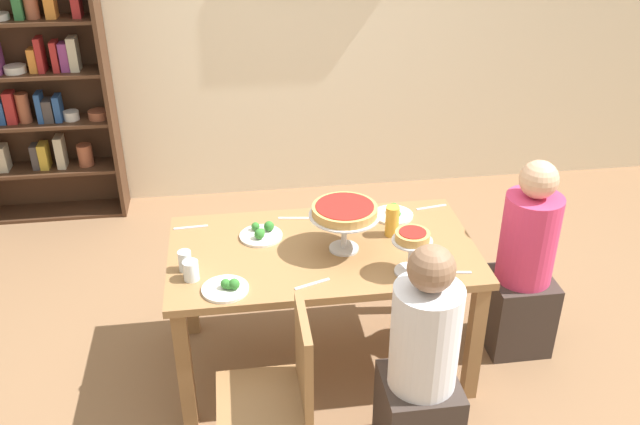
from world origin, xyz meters
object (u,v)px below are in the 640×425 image
object	(u,v)px
bookshelf	(25,68)
cutlery_fork_far	(312,284)
diner_near_right	(422,374)
cutlery_spare_fork	(431,207)
beer_glass_amber_tall	(392,221)
cutlery_fork_near	(453,272)
personal_pizza_stand	(412,244)
salad_plate_far_diner	(394,214)
cutlery_knife_far	(191,227)
diner_head_east	(523,272)
water_glass_clear_far	(185,261)
chair_near_left	(279,391)
dining_table	(323,264)
cutlery_knife_near	(295,218)
water_glass_clear_near	(191,270)
deep_dish_pizza_stand	(345,213)
salad_plate_near_diner	(227,287)
salad_plate_spare	(262,233)

from	to	relation	value
bookshelf	cutlery_fork_far	world-z (taller)	bookshelf
diner_near_right	cutlery_spare_fork	world-z (taller)	diner_near_right
beer_glass_amber_tall	cutlery_fork_near	xyz separation A→B (m)	(0.21, -0.39, -0.08)
diner_near_right	cutlery_fork_far	xyz separation A→B (m)	(-0.43, 0.40, 0.25)
personal_pizza_stand	cutlery_fork_near	bearing A→B (deg)	-8.80
salad_plate_far_diner	cutlery_fork_far	xyz separation A→B (m)	(-0.53, -0.59, -0.01)
diner_near_right	personal_pizza_stand	bearing A→B (deg)	-5.63
cutlery_fork_far	cutlery_knife_far	bearing A→B (deg)	113.73
diner_head_east	diner_near_right	distance (m)	1.04
water_glass_clear_far	cutlery_spare_fork	bearing A→B (deg)	18.22
diner_head_east	diner_near_right	size ratio (longest dim) A/B	1.00
bookshelf	personal_pizza_stand	distance (m)	3.19
diner_head_east	water_glass_clear_far	distance (m)	1.82
chair_near_left	water_glass_clear_far	bearing A→B (deg)	32.34
personal_pizza_stand	diner_head_east	bearing A→B (deg)	21.06
dining_table	cutlery_knife_near	size ratio (longest dim) A/B	8.63
personal_pizza_stand	water_glass_clear_near	xyz separation A→B (m)	(-1.03, 0.09, -0.11)
cutlery_fork_near	cutlery_knife_near	bearing A→B (deg)	146.35
dining_table	beer_glass_amber_tall	bearing A→B (deg)	11.85
beer_glass_amber_tall	cutlery_fork_near	distance (m)	0.45
deep_dish_pizza_stand	salad_plate_far_diner	distance (m)	0.49
diner_head_east	cutlery_fork_far	world-z (taller)	diner_head_east
salad_plate_near_diner	cutlery_fork_near	size ratio (longest dim) A/B	1.21
cutlery_spare_fork	diner_near_right	bearing A→B (deg)	63.19
salad_plate_far_diner	cutlery_fork_far	distance (m)	0.79
deep_dish_pizza_stand	water_glass_clear_far	distance (m)	0.81
water_glass_clear_far	cutlery_spare_fork	world-z (taller)	water_glass_clear_far
salad_plate_near_diner	cutlery_knife_near	bearing A→B (deg)	58.64
dining_table	personal_pizza_stand	bearing A→B (deg)	-36.35
cutlery_fork_near	dining_table	bearing A→B (deg)	160.70
salad_plate_far_diner	cutlery_knife_far	bearing A→B (deg)	178.60
salad_plate_near_diner	salad_plate_far_diner	distance (m)	1.09
diner_near_right	salad_plate_far_diner	xyz separation A→B (m)	(0.09, 0.98, 0.26)
diner_head_east	water_glass_clear_near	bearing A→B (deg)	6.13
salad_plate_near_diner	cutlery_knife_far	distance (m)	0.63
salad_plate_far_diner	beer_glass_amber_tall	xyz separation A→B (m)	(-0.06, -0.19, 0.07)
salad_plate_near_diner	water_glass_clear_near	distance (m)	0.20
bookshelf	chair_near_left	xyz separation A→B (m)	(1.53, -2.73, -0.66)
water_glass_clear_far	cutlery_knife_near	xyz separation A→B (m)	(0.57, 0.43, -0.05)
bookshelf	deep_dish_pizza_stand	world-z (taller)	bookshelf
dining_table	water_glass_clear_far	world-z (taller)	water_glass_clear_far
salad_plate_near_diner	cutlery_spare_fork	size ratio (longest dim) A/B	1.21
personal_pizza_stand	cutlery_spare_fork	bearing A→B (deg)	65.09
cutlery_fork_near	cutlery_fork_far	size ratio (longest dim) A/B	1.00
personal_pizza_stand	salad_plate_spare	world-z (taller)	personal_pizza_stand
deep_dish_pizza_stand	personal_pizza_stand	distance (m)	0.38
chair_near_left	cutlery_fork_far	world-z (taller)	chair_near_left
diner_head_east	cutlery_knife_near	bearing A→B (deg)	-14.86
cutlery_spare_fork	cutlery_fork_near	bearing A→B (deg)	73.24
salad_plate_far_diner	cutlery_fork_far	size ratio (longest dim) A/B	1.21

